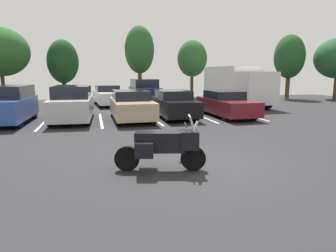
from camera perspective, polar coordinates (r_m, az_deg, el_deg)
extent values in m
cube|color=#262628|center=(8.17, 5.19, -7.65)|extent=(44.00, 44.00, 0.10)
cylinder|color=black|center=(7.60, 4.81, -6.14)|extent=(0.64, 0.26, 0.63)
cylinder|color=black|center=(7.62, -7.79, -6.15)|extent=(0.64, 0.26, 0.63)
cube|color=black|center=(7.45, -1.51, -3.02)|extent=(1.31, 0.68, 0.50)
cylinder|color=#B2B2B7|center=(7.48, 3.94, -3.17)|extent=(0.50, 0.18, 1.10)
cylinder|color=black|center=(7.39, 3.36, 0.24)|extent=(0.18, 0.61, 0.04)
cube|color=black|center=(7.47, 4.10, -2.62)|extent=(0.54, 0.58, 0.45)
cube|color=#B2C1CC|center=(7.39, 4.53, 0.55)|extent=(0.26, 0.47, 0.39)
cube|color=black|center=(7.83, -4.21, -3.37)|extent=(0.48, 0.33, 0.36)
cube|color=black|center=(7.17, -4.55, -4.64)|extent=(0.48, 0.33, 0.36)
cube|color=silver|center=(16.15, -22.48, 0.66)|extent=(0.12, 4.90, 0.01)
cube|color=silver|center=(15.97, -12.62, 1.09)|extent=(0.12, 4.90, 0.01)
cube|color=silver|center=(16.26, -2.82, 1.48)|extent=(0.12, 4.90, 0.01)
cube|color=silver|center=(17.01, 6.37, 1.81)|extent=(0.12, 4.90, 0.01)
cube|color=silver|center=(18.15, 14.61, 2.07)|extent=(0.12, 4.90, 0.01)
cube|color=#2D519E|center=(16.39, -27.97, 2.95)|extent=(1.97, 4.44, 1.00)
cube|color=black|center=(16.69, -27.83, 5.80)|extent=(1.77, 3.11, 0.59)
cylinder|color=black|center=(14.81, -26.59, 0.96)|extent=(0.25, 0.72, 0.72)
cylinder|color=black|center=(17.66, -24.16, 2.46)|extent=(0.25, 0.72, 0.72)
cylinder|color=black|center=(18.06, -28.90, 2.23)|extent=(0.25, 0.72, 0.72)
cube|color=#B7B7BC|center=(15.94, -17.72, 3.38)|extent=(2.10, 4.58, 0.97)
cube|color=black|center=(16.20, -17.74, 6.26)|extent=(1.86, 2.76, 0.59)
cylinder|color=black|center=(14.40, -15.09, 1.36)|extent=(0.25, 0.68, 0.67)
cylinder|color=black|center=(14.60, -21.47, 1.12)|extent=(0.25, 0.68, 0.67)
cylinder|color=black|center=(17.42, -14.45, 2.85)|extent=(0.25, 0.68, 0.67)
cylinder|color=black|center=(17.59, -19.75, 2.64)|extent=(0.25, 0.68, 0.67)
cube|color=tan|center=(15.67, -6.94, 3.45)|extent=(1.97, 4.58, 0.82)
cube|color=black|center=(15.91, -7.14, 5.88)|extent=(1.79, 2.31, 0.47)
cylinder|color=black|center=(14.33, -2.80, 1.74)|extent=(0.23, 0.71, 0.71)
cylinder|color=black|center=(14.09, -9.39, 1.48)|extent=(0.23, 0.71, 0.71)
cylinder|color=black|center=(17.35, -4.91, 3.17)|extent=(0.23, 0.71, 0.71)
cylinder|color=black|center=(17.15, -10.36, 2.97)|extent=(0.23, 0.71, 0.71)
cube|color=black|center=(16.68, 1.07, 3.85)|extent=(1.83, 4.92, 0.80)
cube|color=black|center=(16.74, 0.98, 6.03)|extent=(1.66, 2.41, 0.46)
cylinder|color=black|center=(15.34, 5.33, 2.19)|extent=(0.23, 0.68, 0.68)
cylinder|color=black|center=(14.93, -0.16, 2.02)|extent=(0.23, 0.68, 0.68)
cylinder|color=black|center=(18.50, 2.07, 3.58)|extent=(0.23, 0.68, 0.68)
cylinder|color=black|center=(18.16, -2.53, 3.45)|extent=(0.23, 0.68, 0.68)
cube|color=maroon|center=(17.23, 11.03, 3.76)|extent=(1.89, 4.82, 0.77)
cube|color=black|center=(17.48, 10.61, 5.86)|extent=(1.71, 2.19, 0.45)
cylinder|color=black|center=(16.20, 16.00, 2.18)|extent=(0.23, 0.63, 0.63)
cylinder|color=black|center=(15.46, 10.98, 2.03)|extent=(0.23, 0.63, 0.63)
cylinder|color=black|center=(19.06, 11.02, 3.52)|extent=(0.23, 0.63, 0.63)
cylinder|color=black|center=(18.43, 6.60, 3.42)|extent=(0.23, 0.63, 0.63)
cube|color=white|center=(23.14, -11.29, 5.44)|extent=(2.18, 4.83, 0.81)
cube|color=black|center=(23.56, -11.50, 7.06)|extent=(1.80, 2.19, 0.46)
cylinder|color=black|center=(21.72, -8.71, 4.48)|extent=(0.28, 0.73, 0.71)
cylinder|color=black|center=(21.50, -12.65, 4.30)|extent=(0.28, 0.73, 0.71)
cylinder|color=black|center=(24.84, -10.06, 5.14)|extent=(0.28, 0.73, 0.71)
cylinder|color=black|center=(24.65, -13.51, 4.98)|extent=(0.28, 0.73, 0.71)
cube|color=navy|center=(23.40, -4.48, 5.99)|extent=(1.96, 4.23, 1.13)
cube|color=black|center=(23.53, -4.58, 8.15)|extent=(1.79, 2.97, 0.62)
cylinder|color=black|center=(22.21, -1.70, 4.61)|extent=(0.23, 0.63, 0.63)
cylinder|color=black|center=(21.90, -5.90, 4.48)|extent=(0.23, 0.63, 0.63)
cylinder|color=black|center=(24.99, -3.19, 5.21)|extent=(0.23, 0.63, 0.63)
cylinder|color=black|center=(24.72, -6.94, 5.09)|extent=(0.23, 0.63, 0.63)
cube|color=silver|center=(20.85, 16.39, 6.92)|extent=(2.40, 2.04, 2.14)
cube|color=white|center=(23.77, 11.84, 7.93)|extent=(2.57, 5.04, 2.53)
cylinder|color=black|center=(21.52, 18.32, 4.29)|extent=(0.35, 0.92, 0.90)
cylinder|color=black|center=(20.46, 13.88, 4.23)|extent=(0.35, 0.92, 0.90)
cylinder|color=black|center=(25.26, 12.48, 5.35)|extent=(0.35, 0.92, 0.90)
cylinder|color=black|center=(24.36, 8.49, 5.31)|extent=(0.35, 0.92, 0.90)
cylinder|color=#4C3823|center=(30.69, 21.71, 6.62)|extent=(0.39, 0.39, 1.91)
ellipsoid|color=#1E4C23|center=(30.69, 22.08, 12.13)|extent=(2.79, 2.79, 4.00)
cylinder|color=#4C3823|center=(32.03, 29.21, 6.17)|extent=(0.36, 0.36, 1.90)
cylinder|color=#4C3823|center=(25.64, -28.76, 5.84)|extent=(0.27, 0.27, 2.17)
ellipsoid|color=#285B28|center=(25.65, -29.31, 12.21)|extent=(4.13, 4.13, 3.55)
cylinder|color=#4C3823|center=(29.90, 4.54, 7.35)|extent=(0.31, 0.31, 2.05)
ellipsoid|color=#285B28|center=(29.89, 4.61, 12.67)|extent=(2.87, 2.87, 3.50)
cylinder|color=#4C3823|center=(27.03, -19.03, 6.05)|extent=(0.39, 0.39, 1.57)
ellipsoid|color=#19421E|center=(26.99, -19.35, 11.49)|extent=(2.55, 2.55, 3.57)
cylinder|color=#4C3823|center=(27.48, -5.33, 7.43)|extent=(0.36, 0.36, 2.36)
ellipsoid|color=#285B28|center=(27.53, -5.44, 14.23)|extent=(2.61, 2.61, 4.16)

